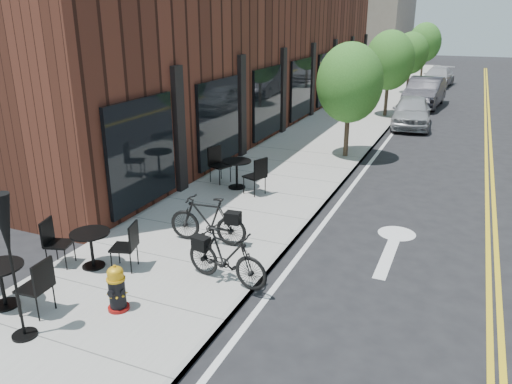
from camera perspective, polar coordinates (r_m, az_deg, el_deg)
The scene contains 18 objects.
ground at distance 9.47m, azimuth 0.55°, elevation -10.35°, with size 120.00×120.00×0.00m, color black.
sidewalk_near at distance 18.90m, azimuth 6.73°, elevation 5.16°, with size 4.00×70.00×0.12m, color #9E9B93.
building_near at distance 23.67m, azimuth -0.87°, elevation 16.62°, with size 5.00×28.00×7.00m, color #3F1E14.
bg_building_left at distance 56.69m, azimuth 12.67°, elevation 19.43°, with size 8.00×14.00×10.00m, color #726656.
tree_near_a at distance 17.13m, azimuth 10.66°, elevation 12.14°, with size 2.20×2.20×3.81m.
tree_near_b at distance 24.94m, azimuth 15.02°, elevation 14.32°, with size 2.30×2.30×3.98m.
tree_near_c at distance 32.87m, azimuth 17.26°, elevation 14.92°, with size 2.10×2.10×3.67m.
tree_near_d at distance 40.80m, azimuth 18.71°, elevation 15.89°, with size 2.40×2.40×4.11m.
fire_hydrant at distance 8.61m, azimuth -15.62°, elevation -10.59°, with size 0.41×0.41×0.81m.
bicycle_left at distance 10.58m, azimuth -5.55°, elevation -3.21°, with size 0.49×1.74×1.05m, color black.
bicycle_right at distance 9.03m, azimuth -3.41°, elevation -7.40°, with size 0.48×1.72×1.03m, color black.
bistro_set_a at distance 9.34m, azimuth -27.12°, elevation -8.92°, with size 1.82×0.84×0.97m.
bistro_set_b at distance 10.08m, azimuth -18.32°, elevation -5.70°, with size 1.79×0.93×0.94m.
bistro_set_c at distance 13.95m, azimuth -2.22°, elevation 2.53°, with size 1.95×1.17×1.03m.
patio_umbrella at distance 7.89m, azimuth -26.59°, elevation -4.64°, with size 0.37×0.37×2.30m.
parked_car_a at distance 23.43m, azimuth 17.36°, elevation 8.77°, with size 1.62×4.01×1.37m, color #999BA1.
parked_car_b at distance 28.94m, azimuth 18.73°, elevation 10.75°, with size 1.66×4.75×1.57m, color black.
parked_car_c at distance 37.82m, azimuth 20.04°, elevation 12.24°, with size 1.79×4.40×1.28m, color #A9A8AD.
Camera 1 is at (3.16, -7.58, 4.73)m, focal length 35.00 mm.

